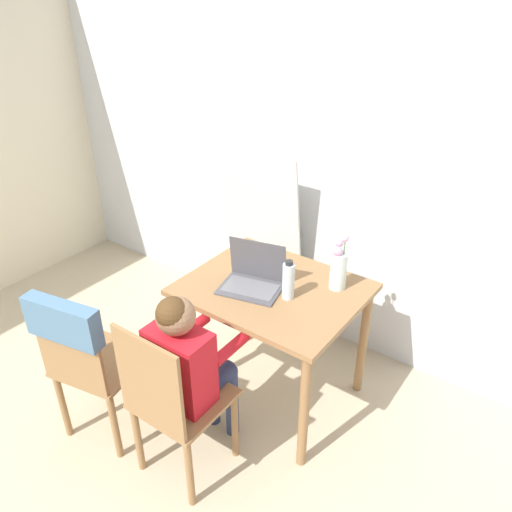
% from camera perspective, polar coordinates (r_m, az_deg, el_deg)
% --- Properties ---
extents(wall_back, '(6.40, 0.05, 2.50)m').
position_cam_1_polar(wall_back, '(3.10, 7.13, 11.45)').
color(wall_back, silver).
rests_on(wall_back, ground_plane).
extents(dining_table, '(0.92, 0.75, 0.75)m').
position_cam_1_polar(dining_table, '(2.72, 1.93, -5.51)').
color(dining_table, olive).
rests_on(dining_table, ground_plane).
extents(chair_occupied, '(0.40, 0.40, 0.92)m').
position_cam_1_polar(chair_occupied, '(2.43, -9.49, -16.20)').
color(chair_occupied, olive).
rests_on(chair_occupied, ground_plane).
extents(chair_spare, '(0.48, 0.50, 0.93)m').
position_cam_1_polar(chair_spare, '(2.59, -19.35, -9.92)').
color(chair_spare, olive).
rests_on(chair_spare, ground_plane).
extents(person_seated, '(0.31, 0.42, 1.02)m').
position_cam_1_polar(person_seated, '(2.38, -7.71, -11.70)').
color(person_seated, red).
rests_on(person_seated, ground_plane).
extents(laptop, '(0.36, 0.30, 0.24)m').
position_cam_1_polar(laptop, '(2.64, -0.28, -2.35)').
color(laptop, '#4C4C51').
rests_on(laptop, dining_table).
extents(flower_vase, '(0.09, 0.09, 0.32)m').
position_cam_1_polar(flower_vase, '(2.62, 9.42, -1.31)').
color(flower_vase, silver).
rests_on(flower_vase, dining_table).
extents(water_bottle, '(0.06, 0.06, 0.22)m').
position_cam_1_polar(water_bottle, '(2.52, 3.73, -2.82)').
color(water_bottle, silver).
rests_on(water_bottle, dining_table).
extents(cardboard_panel, '(0.82, 0.19, 1.27)m').
position_cam_1_polar(cardboard_panel, '(3.43, -0.81, 2.39)').
color(cardboard_panel, silver).
rests_on(cardboard_panel, ground_plane).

